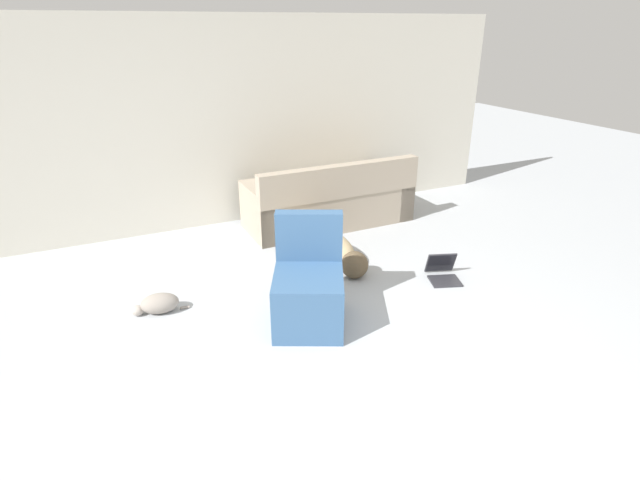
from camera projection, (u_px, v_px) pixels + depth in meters
ground_plane at (343, 390)px, 3.40m from camera, size 20.00×20.00×0.00m
wall_back at (208, 126)px, 5.77m from camera, size 7.85×0.06×2.41m
couch at (330, 203)px, 6.10m from camera, size 2.03×0.80×0.82m
dog at (326, 246)px, 5.20m from camera, size 0.60×1.38×0.32m
cat at (158, 304)px, 4.28m from camera, size 0.48×0.24×0.18m
laptop_open at (442, 270)px, 4.88m from camera, size 0.38×0.41×0.24m
side_chair at (309, 290)px, 4.08m from camera, size 0.79×0.84×0.88m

